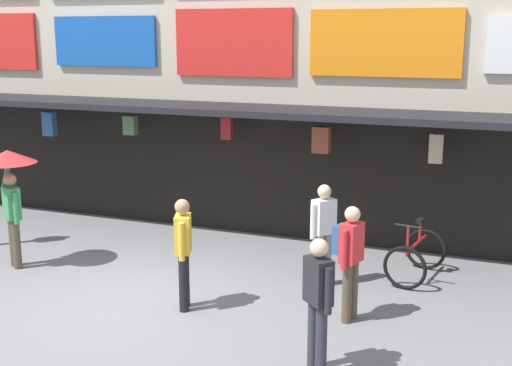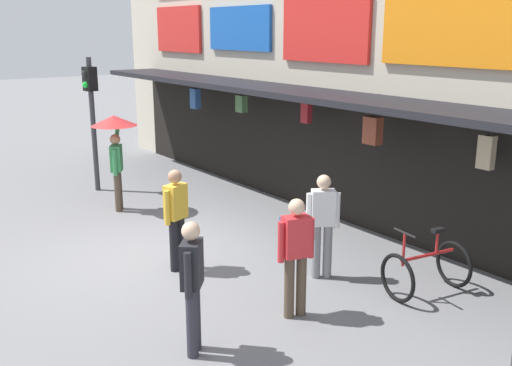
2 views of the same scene
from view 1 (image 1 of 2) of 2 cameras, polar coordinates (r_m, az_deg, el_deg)
ground_plane at (r=10.57m, az=-10.44°, el=-9.81°), size 80.00×80.00×0.00m
shopfront at (r=13.86m, az=-0.95°, el=12.50°), size 18.00×2.60×8.00m
bicycle_parked at (r=11.43m, az=13.48°, el=-6.11°), size 0.90×1.26×1.05m
pedestrian_in_blue at (r=9.48m, az=8.01°, el=-6.05°), size 0.42×0.52×1.68m
pedestrian_in_red at (r=9.83m, az=-6.23°, el=-5.53°), size 0.34×0.50×1.68m
pedestrian_with_umbrella at (r=12.10m, az=-20.33°, el=0.61°), size 0.96×0.96×2.08m
pedestrian_in_black at (r=8.04m, az=5.32°, el=-9.74°), size 0.42×0.40×1.68m
pedestrian_in_purple at (r=10.73m, az=5.79°, el=-3.95°), size 0.38×0.46×1.68m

